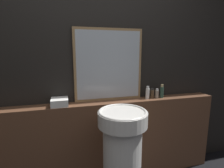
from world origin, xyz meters
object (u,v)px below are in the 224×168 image
(mirror, at_px, (109,65))
(lotion_bottle, at_px, (157,94))
(towel_stack, at_px, (60,102))
(shampoo_bottle, at_px, (148,93))
(conditioner_bottle, at_px, (152,94))
(body_wash_bottle, at_px, (162,92))
(pedestal_sink, at_px, (122,158))

(mirror, distance_m, lotion_bottle, 0.64)
(towel_stack, distance_m, shampoo_bottle, 0.93)
(towel_stack, relative_size, shampoo_bottle, 1.23)
(lotion_bottle, bearing_deg, mirror, 172.31)
(mirror, bearing_deg, conditioner_bottle, -8.61)
(towel_stack, distance_m, lotion_bottle, 1.05)
(towel_stack, xyz_separation_m, body_wash_bottle, (1.11, 0.00, 0.04))
(mirror, distance_m, body_wash_bottle, 0.68)
(shampoo_bottle, bearing_deg, pedestal_sink, -135.79)
(lotion_bottle, bearing_deg, towel_stack, 180.00)
(conditioner_bottle, relative_size, body_wash_bottle, 0.76)
(pedestal_sink, height_order, conditioner_bottle, conditioner_bottle)
(pedestal_sink, height_order, lotion_bottle, lotion_bottle)
(mirror, xyz_separation_m, lotion_bottle, (0.54, -0.07, -0.33))
(conditioner_bottle, xyz_separation_m, body_wash_bottle, (0.12, -0.00, 0.02))
(conditioner_bottle, bearing_deg, towel_stack, -180.00)
(towel_stack, height_order, shampoo_bottle, shampoo_bottle)
(mirror, height_order, lotion_bottle, mirror)
(conditioner_bottle, distance_m, lotion_bottle, 0.06)
(towel_stack, relative_size, body_wash_bottle, 1.15)
(pedestal_sink, xyz_separation_m, conditioner_bottle, (0.49, 0.42, 0.44))
(mirror, bearing_deg, body_wash_bottle, -6.93)
(shampoo_bottle, bearing_deg, conditioner_bottle, 0.00)
(conditioner_bottle, distance_m, body_wash_bottle, 0.12)
(pedestal_sink, xyz_separation_m, shampoo_bottle, (0.43, 0.42, 0.45))
(shampoo_bottle, xyz_separation_m, conditioner_bottle, (0.06, 0.00, -0.01))
(shampoo_bottle, distance_m, lotion_bottle, 0.12)
(conditioner_bottle, relative_size, lotion_bottle, 1.08)
(shampoo_bottle, bearing_deg, towel_stack, -180.00)
(pedestal_sink, bearing_deg, mirror, 88.85)
(lotion_bottle, height_order, body_wash_bottle, body_wash_bottle)
(pedestal_sink, xyz_separation_m, lotion_bottle, (0.55, 0.42, 0.44))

